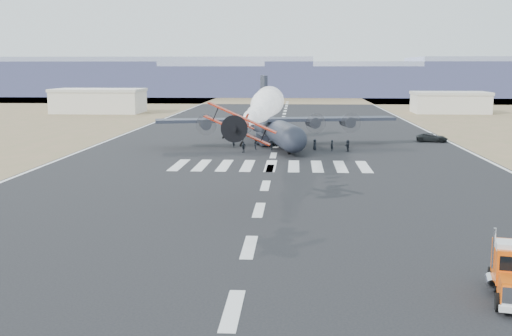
# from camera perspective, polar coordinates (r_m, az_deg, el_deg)

# --- Properties ---
(ground) EXTENTS (500.00, 500.00, 0.00)m
(ground) POSITION_cam_1_polar(r_m,az_deg,el_deg) (34.61, -2.10, -12.51)
(ground) COLOR black
(ground) RESTS_ON ground
(scrub_far) EXTENTS (500.00, 80.00, 0.00)m
(scrub_far) POSITION_cam_1_polar(r_m,az_deg,el_deg) (262.37, 2.90, 6.18)
(scrub_far) COLOR olive
(scrub_far) RESTS_ON ground
(runway_markings) EXTENTS (60.00, 260.00, 0.01)m
(runway_markings) POSITION_cam_1_polar(r_m,az_deg,el_deg) (92.97, 1.56, 1.13)
(runway_markings) COLOR silver
(runway_markings) RESTS_ON ground
(ridge_seg_b) EXTENTS (150.00, 50.00, 15.00)m
(ridge_seg_b) POSITION_cam_1_polar(r_m,az_deg,el_deg) (321.05, -21.11, 7.44)
(ridge_seg_b) COLOR #8991AF
(ridge_seg_b) RESTS_ON ground
(ridge_seg_c) EXTENTS (150.00, 50.00, 17.00)m
(ridge_seg_c) POSITION_cam_1_polar(r_m,az_deg,el_deg) (299.94, -9.65, 8.04)
(ridge_seg_c) COLOR #8991AF
(ridge_seg_c) RESTS_ON ground
(ridge_seg_d) EXTENTS (150.00, 50.00, 13.00)m
(ridge_seg_d) POSITION_cam_1_polar(r_m,az_deg,el_deg) (292.13, 2.98, 7.74)
(ridge_seg_d) COLOR #8991AF
(ridge_seg_d) RESTS_ON ground
(ridge_seg_e) EXTENTS (150.00, 50.00, 15.00)m
(ridge_seg_e) POSITION_cam_1_polar(r_m,az_deg,el_deg) (298.55, 15.67, 7.64)
(ridge_seg_e) COLOR #8991AF
(ridge_seg_e) RESTS_ON ground
(hangar_left) EXTENTS (24.50, 14.50, 6.70)m
(hangar_left) POSITION_cam_1_polar(r_m,az_deg,el_deg) (185.70, -13.79, 5.85)
(hangar_left) COLOR beige
(hangar_left) RESTS_ON ground
(hangar_right) EXTENTS (20.50, 12.50, 5.90)m
(hangar_right) POSITION_cam_1_polar(r_m,az_deg,el_deg) (187.25, 16.87, 5.62)
(hangar_right) COLOR beige
(hangar_right) RESTS_ON ground
(aerobatic_biplane) EXTENTS (6.27, 6.04, 4.04)m
(aerobatic_biplane) POSITION_cam_1_polar(r_m,az_deg,el_deg) (58.56, -1.51, 3.77)
(aerobatic_biplane) COLOR #B4210C
(smoke_trail) EXTENTS (4.24, 33.82, 4.24)m
(smoke_trail) POSITION_cam_1_polar(r_m,az_deg,el_deg) (86.08, 0.80, 5.59)
(smoke_trail) COLOR white
(transport_aircraft) EXTENTS (38.55, 31.54, 11.19)m
(transport_aircraft) POSITION_cam_1_polar(r_m,az_deg,el_deg) (105.07, 1.68, 3.61)
(transport_aircraft) COLOR #1E212D
(transport_aircraft) RESTS_ON ground
(support_vehicle) EXTENTS (5.69, 3.63, 1.46)m
(support_vehicle) POSITION_cam_1_polar(r_m,az_deg,el_deg) (113.96, 15.38, 2.63)
(support_vehicle) COLOR black
(support_vehicle) RESTS_ON ground
(crew_a) EXTENTS (0.67, 0.74, 1.68)m
(crew_a) POSITION_cam_1_polar(r_m,az_deg,el_deg) (98.36, 6.76, 1.99)
(crew_a) COLOR black
(crew_a) RESTS_ON ground
(crew_b) EXTENTS (0.61, 0.84, 1.57)m
(crew_b) POSITION_cam_1_polar(r_m,az_deg,el_deg) (99.86, 0.00, 2.13)
(crew_b) COLOR black
(crew_b) RESTS_ON ground
(crew_c) EXTENTS (1.08, 1.07, 1.61)m
(crew_c) POSITION_cam_1_polar(r_m,az_deg,el_deg) (98.98, 1.36, 2.07)
(crew_c) COLOR black
(crew_c) RESTS_ON ground
(crew_d) EXTENTS (1.01, 1.07, 1.66)m
(crew_d) POSITION_cam_1_polar(r_m,az_deg,el_deg) (96.00, -1.12, 1.88)
(crew_d) COLOR black
(crew_d) RESTS_ON ground
(crew_e) EXTENTS (0.51, 0.82, 1.66)m
(crew_e) POSITION_cam_1_polar(r_m,az_deg,el_deg) (99.45, 5.24, 2.09)
(crew_e) COLOR black
(crew_e) RESTS_ON ground
(crew_f) EXTENTS (1.11, 1.73, 1.78)m
(crew_f) POSITION_cam_1_polar(r_m,az_deg,el_deg) (98.08, 8.15, 1.97)
(crew_f) COLOR black
(crew_f) RESTS_ON ground
(crew_g) EXTENTS (0.73, 0.74, 1.56)m
(crew_g) POSITION_cam_1_polar(r_m,az_deg,el_deg) (102.50, -2.00, 2.30)
(crew_g) COLOR black
(crew_g) RESTS_ON ground
(crew_h) EXTENTS (0.89, 0.98, 1.72)m
(crew_h) POSITION_cam_1_polar(r_m,az_deg,el_deg) (100.20, 4.07, 2.17)
(crew_h) COLOR black
(crew_h) RESTS_ON ground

